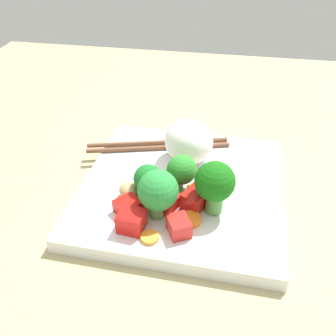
{
  "coord_description": "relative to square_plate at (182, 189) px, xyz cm",
  "views": [
    {
      "loc": [
        -4.91,
        37.62,
        32.33
      ],
      "look_at": [
        1.97,
        -0.37,
        3.89
      ],
      "focal_mm": 39.93,
      "sensor_mm": 36.0,
      "label": 1
    }
  ],
  "objects": [
    {
      "name": "chopstick_pair",
      "position": [
        4.8,
        -7.99,
        1.28
      ],
      "size": [
        20.84,
        7.52,
        0.67
      ],
      "rotation": [
        0.0,
        0.0,
        6.55
      ],
      "color": "brown",
      "rests_on": "square_plate"
    },
    {
      "name": "square_plate",
      "position": [
        0.0,
        0.0,
        0.0
      ],
      "size": [
        26.36,
        26.36,
        1.89
      ],
      "primitive_type": "cube",
      "rotation": [
        0.0,
        0.0,
        -0.03
      ],
      "color": "white",
      "rests_on": "ground_plane"
    },
    {
      "name": "pepper_chunk_2",
      "position": [
        -0.89,
        8.69,
        1.92
      ],
      "size": [
        3.22,
        3.41,
        1.96
      ],
      "primitive_type": "cube",
      "rotation": [
        0.0,
        0.0,
        2.06
      ],
      "color": "red",
      "rests_on": "square_plate"
    },
    {
      "name": "chicken_piece_0",
      "position": [
        3.52,
        1.26,
        1.98
      ],
      "size": [
        4.04,
        3.79,
        2.07
      ],
      "primitive_type": "ellipsoid",
      "rotation": [
        0.0,
        0.0,
        6.0
      ],
      "color": "#B3834E",
      "rests_on": "square_plate"
    },
    {
      "name": "broccoli_floret_2",
      "position": [
        3.7,
        3.45,
        3.81
      ],
      "size": [
        3.54,
        3.54,
        4.73
      ],
      "color": "#57934B",
      "rests_on": "square_plate"
    },
    {
      "name": "rice_mound",
      "position": [
        -0.39,
        -5.6,
        3.96
      ],
      "size": [
        8.95,
        9.18,
        6.04
      ],
      "primitive_type": "ellipsoid",
      "rotation": [
        0.0,
        0.0,
        1.99
      ],
      "color": "white",
      "rests_on": "square_plate"
    },
    {
      "name": "broccoli_floret_0",
      "position": [
        1.92,
        6.28,
        4.53
      ],
      "size": [
        4.71,
        4.71,
        6.21
      ],
      "color": "#5E9547",
      "rests_on": "square_plate"
    },
    {
      "name": "pepper_chunk_1",
      "position": [
        5.49,
        6.38,
        1.76
      ],
      "size": [
        3.8,
        3.82,
        1.63
      ],
      "primitive_type": "cube",
      "rotation": [
        0.0,
        0.0,
        2.45
      ],
      "color": "red",
      "rests_on": "square_plate"
    },
    {
      "name": "broccoli_floret_3",
      "position": [
        0.36,
        1.0,
        3.74
      ],
      "size": [
        3.76,
        3.76,
        4.96
      ],
      "color": "#81B455",
      "rests_on": "square_plate"
    },
    {
      "name": "pepper_chunk_3",
      "position": [
        4.4,
        8.97,
        2.1
      ],
      "size": [
        3.13,
        2.94,
        2.31
      ],
      "primitive_type": "cube",
      "rotation": [
        0.0,
        0.0,
        4.6
      ],
      "color": "red",
      "rests_on": "square_plate"
    },
    {
      "name": "carrot_slice_2",
      "position": [
        2.08,
        10.17,
        1.17
      ],
      "size": [
        2.87,
        2.87,
        0.46
      ],
      "primitive_type": "cylinder",
      "rotation": [
        0.0,
        0.0,
        0.87
      ],
      "color": "#F79D30",
      "rests_on": "square_plate"
    },
    {
      "name": "pepper_chunk_0",
      "position": [
        1.05,
        4.77,
        1.76
      ],
      "size": [
        3.31,
        3.58,
        1.64
      ],
      "primitive_type": "cube",
      "rotation": [
        0.0,
        0.0,
        4.26
      ],
      "color": "red",
      "rests_on": "square_plate"
    },
    {
      "name": "ground_plane",
      "position": [
        0.0,
        0.0,
        -1.94
      ],
      "size": [
        110.0,
        110.0,
        2.0
      ],
      "primitive_type": "cube",
      "color": "tan"
    },
    {
      "name": "carrot_slice_0",
      "position": [
        -1.96,
        6.79,
        1.33
      ],
      "size": [
        2.94,
        2.94,
        0.77
      ],
      "primitive_type": "cylinder",
      "rotation": [
        0.0,
        0.0,
        5.98
      ],
      "color": "orange",
      "rests_on": "square_plate"
    },
    {
      "name": "broccoli_floret_1",
      "position": [
        -4.26,
        4.28,
        4.96
      ],
      "size": [
        4.7,
        4.7,
        6.78
      ],
      "color": "#57A246",
      "rests_on": "square_plate"
    },
    {
      "name": "pepper_chunk_4",
      "position": [
        -2.13,
        4.03,
        2.1
      ],
      "size": [
        3.47,
        3.88,
        2.31
      ],
      "primitive_type": "cube",
      "rotation": [
        0.0,
        0.0,
        4.27
      ],
      "color": "red",
      "rests_on": "square_plate"
    },
    {
      "name": "chicken_piece_2",
      "position": [
        6.09,
        3.81,
        1.95
      ],
      "size": [
        3.52,
        3.59,
        2.02
      ],
      "primitive_type": "ellipsoid",
      "rotation": [
        0.0,
        0.0,
        5.29
      ],
      "color": "tan",
      "rests_on": "square_plate"
    },
    {
      "name": "carrot_slice_1",
      "position": [
        -1.97,
        1.59,
        1.27
      ],
      "size": [
        3.56,
        3.56,
        0.66
      ],
      "primitive_type": "cylinder",
      "rotation": [
        0.0,
        0.0,
        5.33
      ],
      "color": "orange",
      "rests_on": "square_plate"
    }
  ]
}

